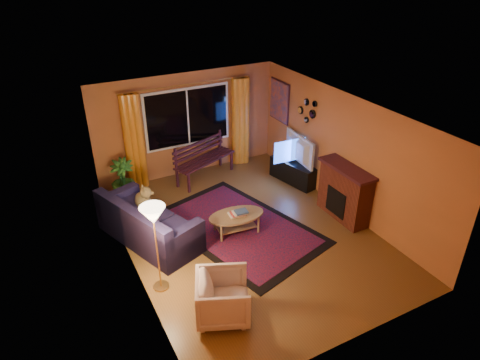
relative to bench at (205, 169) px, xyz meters
name	(u,v)px	position (x,y,z in m)	size (l,w,h in m)	color
floor	(247,233)	(-0.19, -2.48, -0.26)	(4.50, 6.00, 0.02)	brown
ceiling	(248,112)	(-0.19, -2.48, 2.26)	(4.50, 6.00, 0.02)	white
wall_back	(187,124)	(-0.19, 0.53, 1.00)	(4.50, 0.02, 2.50)	#C3713C
wall_left	(126,208)	(-2.45, -2.48, 1.00)	(0.02, 6.00, 2.50)	#C3713C
wall_right	(344,153)	(2.07, -2.48, 1.00)	(0.02, 6.00, 2.50)	#C3713C
window	(188,117)	(-0.19, 0.47, 1.20)	(2.00, 0.02, 1.30)	black
curtain_rod	(187,84)	(-0.19, 0.42, 2.00)	(0.03, 0.03, 3.20)	#BF8C3F
curtain_left	(134,142)	(-1.54, 0.40, 0.87)	(0.36, 0.36, 2.24)	orange
curtain_right	(240,122)	(1.16, 0.40, 0.87)	(0.36, 0.36, 2.24)	orange
bench	(205,169)	(0.00, 0.00, 0.00)	(1.65, 0.48, 0.49)	#34121B
potted_plant	(123,179)	(-1.98, -0.01, 0.22)	(0.52, 0.52, 0.93)	#235B1E
sofa	(149,220)	(-1.95, -1.80, 0.19)	(0.92, 2.16, 0.87)	#1A1538
dog	(142,198)	(-1.90, -1.31, 0.41)	(0.30, 0.41, 0.45)	olive
armchair	(223,295)	(-1.54, -4.20, 0.16)	(0.78, 0.73, 0.81)	beige
floor_lamp	(157,249)	(-2.19, -3.16, 0.55)	(0.26, 0.26, 1.59)	#BF8C3F
rug	(238,228)	(-0.27, -2.25, -0.24)	(2.10, 3.31, 0.02)	maroon
coffee_table	(236,223)	(-0.36, -2.35, -0.04)	(1.12, 1.12, 0.41)	#997751
tv_console	(294,172)	(1.81, -1.14, 0.01)	(0.41, 1.23, 0.51)	black
television	(295,149)	(1.81, -1.14, 0.60)	(1.15, 0.15, 0.66)	black
fireplace	(345,194)	(1.86, -2.88, 0.30)	(0.40, 1.20, 1.10)	maroon
mirror_cluster	(307,109)	(2.02, -1.18, 1.55)	(0.06, 0.60, 0.56)	black
painting	(279,101)	(2.03, -0.03, 1.40)	(0.04, 0.76, 0.96)	#E25713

